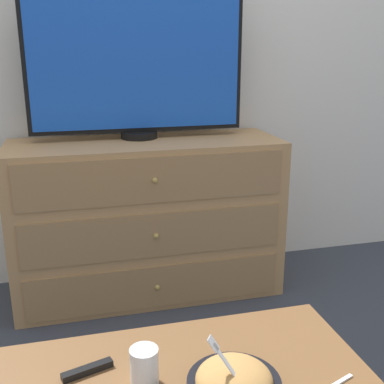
% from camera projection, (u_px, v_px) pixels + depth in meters
% --- Properties ---
extents(ground_plane, '(12.00, 12.00, 0.00)m').
position_uv_depth(ground_plane, '(142.00, 268.00, 2.69)').
color(ground_plane, '#383D47').
extents(wall_back, '(12.00, 0.05, 2.60)m').
position_uv_depth(wall_back, '(133.00, 22.00, 2.34)').
color(wall_back, white).
rests_on(wall_back, ground_plane).
extents(dresser, '(1.27, 0.47, 0.77)m').
position_uv_depth(dresser, '(148.00, 219.00, 2.34)').
color(dresser, tan).
rests_on(dresser, ground_plane).
extents(tv, '(1.01, 0.17, 0.70)m').
position_uv_depth(tv, '(137.00, 61.00, 2.21)').
color(tv, black).
rests_on(tv, dresser).
extents(takeout_bowl, '(0.22, 0.22, 0.16)m').
position_uv_depth(takeout_bowl, '(234.00, 383.00, 1.13)').
color(takeout_bowl, black).
rests_on(takeout_bowl, coffee_table).
extents(drink_cup, '(0.07, 0.07, 0.10)m').
position_uv_depth(drink_cup, '(144.00, 369.00, 1.16)').
color(drink_cup, beige).
rests_on(drink_cup, coffee_table).
extents(remote_control, '(0.13, 0.06, 0.02)m').
position_uv_depth(remote_control, '(87.00, 370.00, 1.21)').
color(remote_control, black).
rests_on(remote_control, coffee_table).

